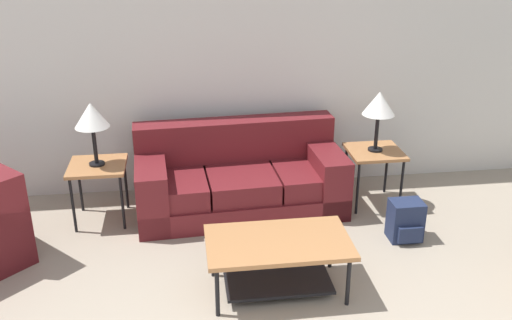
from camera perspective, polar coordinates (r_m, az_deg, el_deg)
The scene contains 8 objects.
wall_back at distance 5.70m, azimuth -2.03°, elevation 9.61°, with size 8.74×0.06×2.60m.
couch at distance 5.49m, azimuth -1.66°, elevation -1.99°, with size 2.00×0.99×0.82m.
coffee_table at distance 4.29m, azimuth 2.22°, elevation -9.31°, with size 1.07×0.62×0.43m.
side_table_left at distance 5.38m, azimuth -15.54°, elevation -1.02°, with size 0.51×0.50×0.56m.
side_table_right at distance 5.63m, azimuth 11.77°, elevation 0.40°, with size 0.51×0.50×0.56m.
table_lamp_left at distance 5.20m, azimuth -16.14°, elevation 4.20°, with size 0.30×0.30×0.58m.
table_lamp_right at distance 5.45m, azimuth 12.20°, elevation 5.44°, with size 0.30×0.30×0.58m.
backpack at distance 5.18m, azimuth 14.73°, elevation -5.92°, with size 0.28×0.29×0.36m.
Camera 1 is at (-0.54, -1.24, 2.61)m, focal length 40.00 mm.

